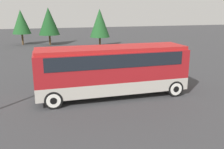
# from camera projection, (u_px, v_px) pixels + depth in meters

# --- Properties ---
(ground_plane) EXTENTS (120.00, 120.00, 0.00)m
(ground_plane) POSITION_uv_depth(u_px,v_px,m) (112.00, 96.00, 16.14)
(ground_plane) COLOR #38383A
(tour_bus) EXTENTS (9.46, 2.56, 3.21)m
(tour_bus) POSITION_uv_depth(u_px,v_px,m) (113.00, 67.00, 15.67)
(tour_bus) COLOR #B7B2A8
(tour_bus) RESTS_ON ground_plane
(parked_car_near) EXTENTS (4.07, 1.81, 1.32)m
(parked_car_near) POSITION_uv_depth(u_px,v_px,m) (88.00, 67.00, 21.08)
(parked_car_near) COLOR black
(parked_car_near) RESTS_ON ground_plane
(parked_car_mid) EXTENTS (4.51, 1.96, 1.41)m
(parked_car_mid) POSITION_uv_depth(u_px,v_px,m) (102.00, 58.00, 24.87)
(parked_car_mid) COLOR #2D5638
(parked_car_mid) RESTS_ON ground_plane
(tree_left) EXTENTS (2.80, 2.80, 5.32)m
(tree_left) POSITION_uv_depth(u_px,v_px,m) (21.00, 22.00, 38.02)
(tree_left) COLOR brown
(tree_left) RESTS_ON ground_plane
(tree_center) EXTENTS (2.90, 2.90, 5.47)m
(tree_center) POSITION_uv_depth(u_px,v_px,m) (100.00, 23.00, 35.96)
(tree_center) COLOR brown
(tree_center) RESTS_ON ground_plane
(tree_right) EXTENTS (3.18, 3.18, 5.65)m
(tree_right) POSITION_uv_depth(u_px,v_px,m) (49.00, 21.00, 37.76)
(tree_right) COLOR brown
(tree_right) RESTS_ON ground_plane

